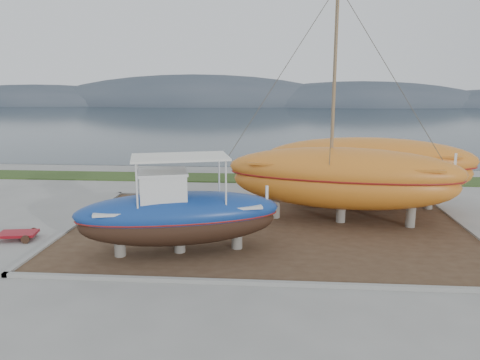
# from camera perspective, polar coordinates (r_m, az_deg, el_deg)

# --- Properties ---
(ground) EXTENTS (140.00, 140.00, 0.00)m
(ground) POSITION_cam_1_polar(r_m,az_deg,el_deg) (18.03, 3.28, -9.93)
(ground) COLOR gray
(ground) RESTS_ON ground
(dirt_patch) EXTENTS (18.00, 12.00, 0.06)m
(dirt_patch) POSITION_cam_1_polar(r_m,az_deg,el_deg) (21.78, 3.52, -5.96)
(dirt_patch) COLOR #422D1E
(dirt_patch) RESTS_ON ground
(curb_frame) EXTENTS (18.60, 12.60, 0.15)m
(curb_frame) POSITION_cam_1_polar(r_m,az_deg,el_deg) (21.77, 3.52, -5.84)
(curb_frame) COLOR gray
(curb_frame) RESTS_ON ground
(grass_strip) EXTENTS (44.00, 3.00, 0.08)m
(grass_strip) POSITION_cam_1_polar(r_m,az_deg,el_deg) (32.92, 3.88, 0.18)
(grass_strip) COLOR #284219
(grass_strip) RESTS_ON ground
(sea) EXTENTS (260.00, 100.00, 0.04)m
(sea) POSITION_cam_1_polar(r_m,az_deg,el_deg) (87.00, 4.31, 7.40)
(sea) COLOR #17262F
(sea) RESTS_ON ground
(mountain_ridge) EXTENTS (200.00, 36.00, 20.00)m
(mountain_ridge) POSITION_cam_1_polar(r_m,az_deg,el_deg) (141.90, 4.41, 9.11)
(mountain_ridge) COLOR #333D49
(mountain_ridge) RESTS_ON ground
(blue_caique) EXTENTS (8.38, 4.54, 3.85)m
(blue_caique) POSITION_cam_1_polar(r_m,az_deg,el_deg) (18.39, -7.48, -3.05)
(blue_caique) COLOR navy
(blue_caique) RESTS_ON dirt_patch
(white_dinghy) EXTENTS (4.24, 2.92, 1.19)m
(white_dinghy) POSITION_cam_1_polar(r_m,az_deg,el_deg) (23.69, -8.49, -3.02)
(white_dinghy) COLOR silver
(white_dinghy) RESTS_ON dirt_patch
(orange_sailboat) EXTENTS (11.41, 5.00, 10.82)m
(orange_sailboat) POSITION_cam_1_polar(r_m,az_deg,el_deg) (22.26, 12.74, 8.44)
(orange_sailboat) COLOR #C66D1E
(orange_sailboat) RESTS_ON dirt_patch
(orange_bare_hull) EXTENTS (11.37, 4.43, 3.64)m
(orange_bare_hull) POSITION_cam_1_polar(r_m,az_deg,el_deg) (26.08, 15.32, 0.81)
(orange_bare_hull) COLOR #C66D1E
(orange_bare_hull) RESTS_ON dirt_patch
(red_trailer) EXTENTS (2.48, 1.54, 0.33)m
(red_trailer) POSITION_cam_1_polar(r_m,az_deg,el_deg) (22.48, -25.43, -6.19)
(red_trailer) COLOR maroon
(red_trailer) RESTS_ON ground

